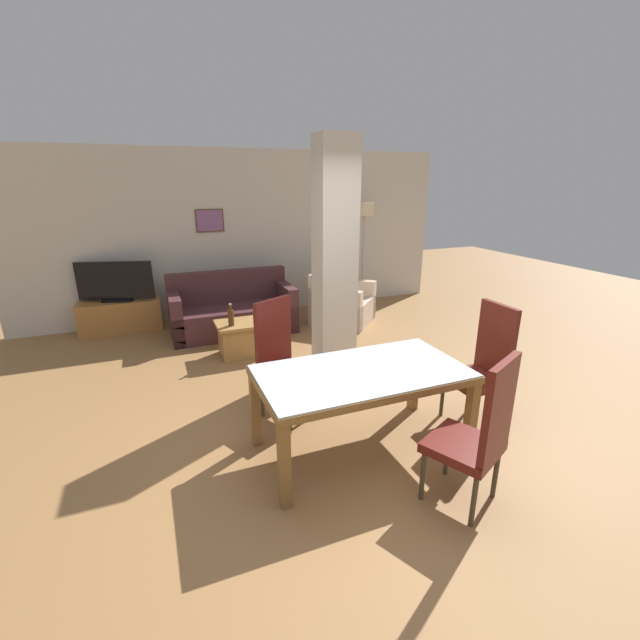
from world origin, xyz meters
TOP-DOWN VIEW (x-y plane):
  - ground_plane at (0.00, 0.00)m, footprint 18.00×18.00m
  - back_wall at (-0.00, 4.35)m, footprint 7.20×0.09m
  - divider_pillar at (0.49, 1.68)m, footprint 0.45×0.36m
  - dining_table at (0.00, 0.00)m, footprint 1.72×0.92m
  - dining_chair_head_right at (1.28, 0.00)m, footprint 0.46×0.46m
  - dining_chair_near_right at (0.43, -0.89)m, footprint 0.61×0.61m
  - dining_chair_far_left at (-0.43, 0.85)m, footprint 0.62×0.62m
  - sofa at (-0.42, 3.45)m, footprint 1.82×0.86m
  - armchair at (1.29, 3.22)m, footprint 1.23×1.23m
  - coffee_table at (-0.48, 2.47)m, footprint 0.66×0.50m
  - bottle at (-0.63, 2.39)m, footprint 0.08×0.08m
  - tv_stand at (-2.01, 4.07)m, footprint 1.17×0.40m
  - tv_screen at (-2.01, 4.07)m, footprint 1.06×0.34m
  - floor_lamp at (2.08, 3.98)m, footprint 0.33×0.33m

SIDE VIEW (x-z plane):
  - ground_plane at x=0.00m, z-range 0.00..0.00m
  - coffee_table at x=-0.48m, z-range 0.01..0.46m
  - tv_stand at x=-2.01m, z-range 0.00..0.49m
  - armchair at x=1.29m, z-range -0.13..0.71m
  - sofa at x=-0.42m, z-range -0.14..0.75m
  - bottle at x=-0.63m, z-range 0.42..0.71m
  - dining_table at x=0.00m, z-range 0.23..0.97m
  - dining_chair_head_right at x=1.28m, z-range 0.02..1.18m
  - dining_chair_near_right at x=0.43m, z-range 0.02..1.18m
  - dining_chair_far_left at x=-0.43m, z-range 0.02..1.18m
  - tv_screen at x=-2.01m, z-range 0.48..1.08m
  - divider_pillar at x=0.49m, z-range 0.00..2.70m
  - back_wall at x=0.00m, z-range 0.00..2.70m
  - floor_lamp at x=2.08m, z-range 0.64..2.49m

